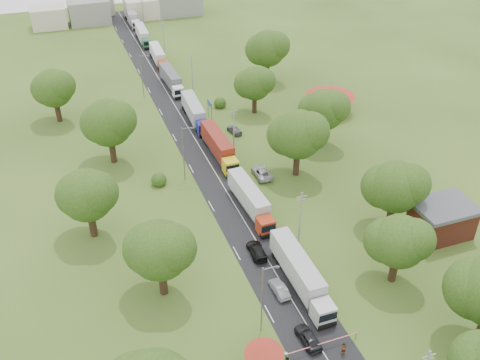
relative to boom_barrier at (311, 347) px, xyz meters
name	(u,v)px	position (x,y,z in m)	size (l,w,h in m)	color
ground	(246,223)	(1.36, 25.00, -0.89)	(260.00, 260.00, 0.00)	#36511B
road	(207,159)	(1.36, 45.00, -0.89)	(8.00, 200.00, 0.04)	black
boom_barrier	(311,347)	(0.00, 0.00, 0.00)	(9.22, 0.35, 1.18)	slate
guard_booth	(264,354)	(-5.84, 0.00, 1.27)	(4.40, 4.40, 3.45)	beige
info_sign	(210,106)	(6.56, 60.00, 2.11)	(0.12, 3.10, 4.10)	slate
pole_1	(300,218)	(6.86, 18.00, 3.79)	(1.60, 0.24, 9.00)	gray
pole_2	(234,129)	(6.86, 46.00, 3.79)	(1.60, 0.24, 9.00)	gray
pole_3	(192,74)	(6.86, 74.00, 3.79)	(1.60, 0.24, 9.00)	gray
pole_4	(163,35)	(6.86, 102.00, 3.79)	(1.60, 0.24, 9.00)	gray
pole_5	(142,7)	(6.86, 130.00, 3.79)	(1.60, 0.24, 9.00)	gray
lamp_0	(263,297)	(-3.99, 5.00, 4.66)	(2.03, 0.22, 10.00)	slate
lamp_1	(184,151)	(-3.99, 40.00, 4.66)	(2.03, 0.22, 10.00)	slate
lamp_2	(142,75)	(-3.99, 75.00, 4.66)	(2.03, 0.22, 10.00)	slate
tree_2	(399,241)	(15.35, 7.14, 5.70)	(8.00, 8.00, 10.10)	#382616
tree_3	(395,186)	(21.35, 17.16, 6.33)	(8.80, 8.80, 11.07)	#382616
tree_4	(298,134)	(14.34, 35.17, 6.96)	(9.60, 9.60, 12.05)	#382616
tree_5	(324,109)	(23.35, 43.16, 6.33)	(8.80, 8.80, 11.07)	#382616
tree_6	(255,83)	(16.35, 60.14, 5.70)	(8.00, 8.00, 10.10)	#382616
tree_7	(267,48)	(25.34, 75.17, 6.96)	(9.60, 9.60, 12.05)	#382616
tree_10	(159,249)	(-13.65, 15.16, 6.33)	(8.80, 8.80, 11.07)	#382616
tree_11	(87,194)	(-20.65, 30.16, 6.33)	(8.80, 8.80, 11.07)	#382616
tree_12	(108,122)	(-14.66, 50.17, 6.96)	(9.60, 9.60, 12.05)	#382616
tree_13	(53,88)	(-22.65, 70.16, 6.33)	(8.80, 8.80, 11.07)	#382616
house_brick	(442,219)	(27.36, 13.00, 1.76)	(8.60, 6.60, 5.20)	maroon
house_cream	(330,96)	(31.36, 55.00, 2.75)	(10.08, 10.08, 5.80)	beige
distant_town	(124,9)	(2.04, 135.00, 2.60)	(52.00, 8.00, 8.00)	gray
truck_0	(300,273)	(3.35, 10.21, 1.34)	(2.66, 15.14, 4.20)	#BDBDBD
truck_1	(251,200)	(3.20, 27.81, 1.21)	(2.95, 14.30, 3.95)	#A62E12
truck_2	(219,146)	(3.74, 45.32, 1.30)	(2.73, 14.89, 4.13)	yellow
truck_3	(195,112)	(3.44, 60.41, 1.24)	(3.03, 14.54, 4.02)	navy
truck_4	(172,79)	(3.12, 78.55, 1.14)	(2.73, 13.83, 3.83)	white
truck_5	(158,56)	(3.61, 94.85, 1.09)	(2.80, 13.50, 3.73)	#9F3A18
truck_6	(143,35)	(3.17, 112.28, 1.12)	(2.79, 13.70, 3.79)	#266632
truck_7	(132,17)	(3.35, 129.94, 1.26)	(3.23, 14.70, 4.06)	silver
car_lane_front	(308,337)	(0.36, 1.50, -0.14)	(1.77, 4.39, 1.50)	black
car_lane_mid	(279,289)	(0.36, 9.93, -0.22)	(1.41, 4.05, 1.33)	gray
car_lane_rear	(257,250)	(0.36, 17.85, -0.19)	(1.96, 4.83, 1.40)	black
car_verge_near	(262,173)	(8.54, 36.44, -0.14)	(2.48, 5.38, 1.49)	#B3B3B3
car_verge_far	(234,130)	(9.36, 52.89, -0.21)	(1.61, 4.01, 1.37)	#595C60
pedestrian_near	(344,349)	(3.36, -1.49, -0.01)	(0.64, 0.42, 1.76)	gray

